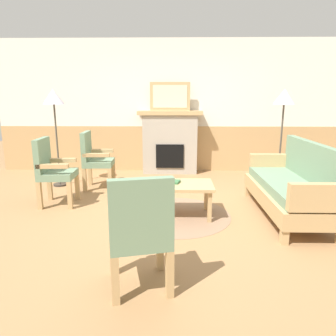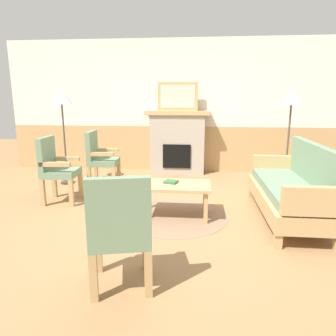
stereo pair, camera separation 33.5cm
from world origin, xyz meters
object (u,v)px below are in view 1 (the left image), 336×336
at_px(floor_lamp_by_chairs, 54,103).
at_px(fireplace, 170,142).
at_px(couch, 291,187).
at_px(armchair_by_window_left, 52,169).
at_px(armchair_near_fireplace, 94,158).
at_px(framed_picture, 170,96).
at_px(coffee_table, 176,188).
at_px(book_on_table, 173,182).
at_px(floor_lamp_by_couch, 284,103).
at_px(armchair_front_left, 140,229).

bearing_deg(floor_lamp_by_chairs, fireplace, 27.60).
xyz_separation_m(couch, armchair_by_window_left, (-3.30, 0.38, 0.14)).
bearing_deg(fireplace, armchair_near_fireplace, -137.33).
relative_size(framed_picture, armchair_near_fireplace, 0.82).
distance_m(coffee_table, book_on_table, 0.09).
distance_m(coffee_table, armchair_near_fireplace, 1.88).
relative_size(fireplace, book_on_table, 8.03).
bearing_deg(book_on_table, floor_lamp_by_couch, 36.01).
relative_size(book_on_table, armchair_by_window_left, 0.17).
distance_m(book_on_table, floor_lamp_by_couch, 2.47).
relative_size(armchair_by_window_left, floor_lamp_by_chairs, 0.58).
height_order(fireplace, armchair_by_window_left, fireplace).
xyz_separation_m(framed_picture, coffee_table, (0.12, -2.44, -1.17)).
xyz_separation_m(book_on_table, armchair_front_left, (-0.26, -1.70, 0.08)).
xyz_separation_m(armchair_by_window_left, floor_lamp_by_chairs, (-0.29, 1.00, 0.91)).
bearing_deg(floor_lamp_by_chairs, armchair_front_left, -59.82).
bearing_deg(armchair_front_left, floor_lamp_by_chairs, 120.18).
relative_size(couch, coffee_table, 1.88).
height_order(armchair_front_left, floor_lamp_by_couch, floor_lamp_by_couch).
height_order(couch, armchair_by_window_left, same).
relative_size(framed_picture, coffee_table, 0.83).
height_order(floor_lamp_by_couch, floor_lamp_by_chairs, same).
bearing_deg(coffee_table, armchair_near_fireplace, 137.83).
distance_m(armchair_by_window_left, floor_lamp_by_chairs, 1.38).
height_order(framed_picture, couch, framed_picture).
distance_m(framed_picture, armchair_front_left, 4.21).
distance_m(couch, floor_lamp_by_chairs, 3.98).
bearing_deg(armchair_by_window_left, floor_lamp_by_chairs, 106.04).
bearing_deg(book_on_table, framed_picture, 91.86).
height_order(armchair_near_fireplace, armchair_front_left, same).
bearing_deg(floor_lamp_by_chairs, couch, -21.02).
bearing_deg(book_on_table, floor_lamp_by_chairs, 146.15).
height_order(book_on_table, armchair_near_fireplace, armchair_near_fireplace).
relative_size(coffee_table, book_on_table, 5.93).
bearing_deg(couch, floor_lamp_by_couch, 78.09).
bearing_deg(framed_picture, coffee_table, -87.26).
relative_size(book_on_table, armchair_front_left, 0.17).
relative_size(couch, floor_lamp_by_chairs, 1.07).
xyz_separation_m(coffee_table, floor_lamp_by_couch, (1.79, 1.38, 1.06)).
height_order(fireplace, couch, fireplace).
bearing_deg(fireplace, floor_lamp_by_chairs, -152.40).
height_order(armchair_near_fireplace, floor_lamp_by_couch, floor_lamp_by_couch).
distance_m(couch, book_on_table, 1.55).
bearing_deg(floor_lamp_by_chairs, framed_picture, 27.60).
height_order(fireplace, floor_lamp_by_chairs, floor_lamp_by_chairs).
height_order(couch, armchair_front_left, same).
xyz_separation_m(book_on_table, floor_lamp_by_chairs, (-2.04, 1.37, 1.00)).
distance_m(fireplace, floor_lamp_by_chairs, 2.35).
xyz_separation_m(armchair_near_fireplace, armchair_front_left, (1.10, -2.91, 0.00)).
relative_size(fireplace, couch, 0.72).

